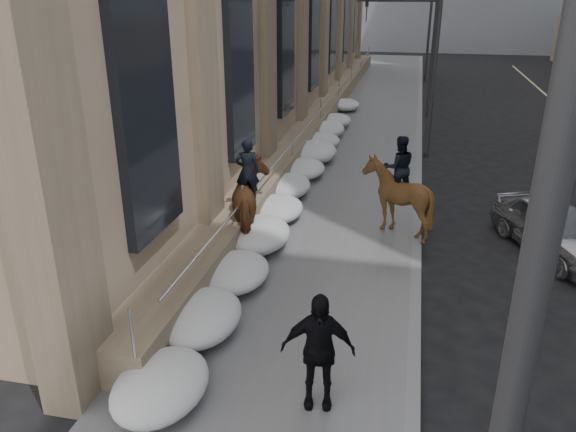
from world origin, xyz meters
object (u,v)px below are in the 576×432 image
at_px(mounted_horse_right, 397,193).
at_px(car_silver, 555,228).
at_px(mounted_horse_left, 253,200).
at_px(pedestrian, 318,350).

xyz_separation_m(mounted_horse_right, car_silver, (4.06, -0.22, -0.56)).
xyz_separation_m(mounted_horse_left, pedestrian, (2.77, -6.02, -0.08)).
xyz_separation_m(mounted_horse_left, car_silver, (7.74, 1.07, -0.51)).
xyz_separation_m(mounted_horse_left, mounted_horse_right, (3.68, 1.29, 0.04)).
bearing_deg(mounted_horse_right, mounted_horse_left, 4.33).
xyz_separation_m(pedestrian, car_silver, (4.96, 7.09, -0.44)).
relative_size(mounted_horse_right, pedestrian, 1.34).
distance_m(mounted_horse_right, pedestrian, 7.37).
relative_size(mounted_horse_right, car_silver, 0.67).
distance_m(mounted_horse_left, pedestrian, 6.63).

